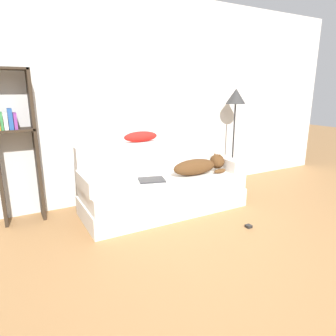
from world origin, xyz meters
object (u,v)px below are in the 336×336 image
(couch, at_px, (164,194))
(power_adapter, at_px, (249,226))
(throw_pillow, at_px, (141,137))
(floor_lamp, at_px, (235,105))
(dog, at_px, (200,166))
(laptop, at_px, (152,180))
(bookshelf, at_px, (14,138))

(couch, bearing_deg, power_adapter, -57.19)
(couch, distance_m, throw_pillow, 0.79)
(couch, height_order, floor_lamp, floor_lamp)
(throw_pillow, relative_size, floor_lamp, 0.30)
(couch, relative_size, dog, 2.65)
(dog, xyz_separation_m, throw_pillow, (-0.64, 0.40, 0.37))
(laptop, bearing_deg, floor_lamp, 31.24)
(floor_lamp, bearing_deg, throw_pillow, -176.10)
(power_adapter, bearing_deg, dog, 95.94)
(couch, distance_m, floor_lamp, 1.86)
(bookshelf, height_order, power_adapter, bookshelf)
(couch, distance_m, dog, 0.59)
(dog, distance_m, bookshelf, 2.19)
(laptop, bearing_deg, power_adapter, -33.63)
(bookshelf, bearing_deg, floor_lamp, -1.38)
(bookshelf, distance_m, power_adapter, 2.75)
(couch, relative_size, laptop, 5.61)
(throw_pillow, height_order, bookshelf, bookshelf)
(power_adapter, bearing_deg, floor_lamp, 56.29)
(laptop, height_order, floor_lamp, floor_lamp)
(laptop, height_order, throw_pillow, throw_pillow)
(bookshelf, xyz_separation_m, floor_lamp, (3.05, -0.07, 0.28))
(dog, relative_size, power_adapter, 12.22)
(throw_pillow, bearing_deg, couch, -65.56)
(couch, height_order, power_adapter, couch)
(couch, bearing_deg, floor_lamp, 16.97)
(throw_pillow, distance_m, floor_lamp, 1.67)
(dog, xyz_separation_m, power_adapter, (0.09, -0.84, -0.51))
(dog, bearing_deg, laptop, 176.60)
(throw_pillow, xyz_separation_m, bookshelf, (-1.42, 0.18, 0.06))
(dog, height_order, power_adapter, dog)
(dog, distance_m, power_adapter, 0.99)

